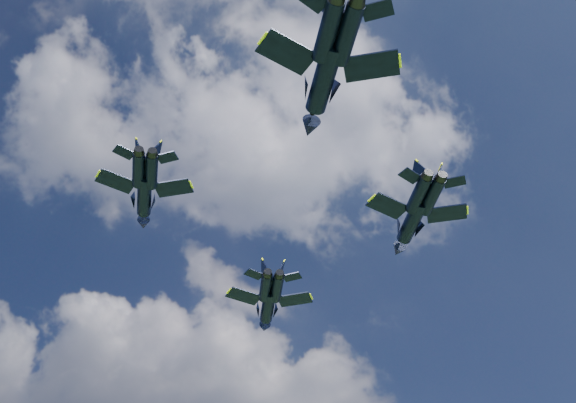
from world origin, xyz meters
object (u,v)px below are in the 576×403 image
at_px(jet_lead, 268,307).
at_px(jet_slot, 322,83).
at_px(jet_right, 411,223).
at_px(jet_left, 144,198).

distance_m(jet_lead, jet_slot, 37.40).
height_order(jet_lead, jet_right, jet_right).
bearing_deg(jet_right, jet_lead, 128.39).
xyz_separation_m(jet_lead, jet_right, (16.98, -15.40, 1.87)).
bearing_deg(jet_lead, jet_slot, -87.35).
bearing_deg(jet_right, jet_left, 178.73).
xyz_separation_m(jet_lead, jet_slot, (5.22, -37.02, 0.87)).
height_order(jet_lead, jet_left, jet_left).
height_order(jet_lead, jet_slot, jet_slot).
distance_m(jet_left, jet_slot, 25.79).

